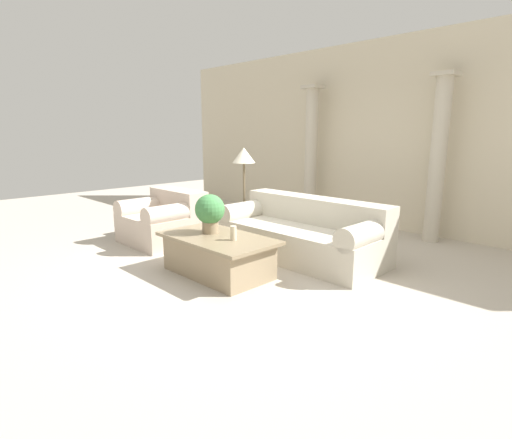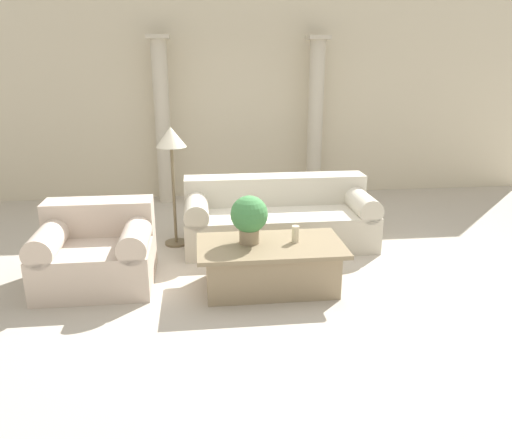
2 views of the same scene
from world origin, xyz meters
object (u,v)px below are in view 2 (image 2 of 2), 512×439
sofa_long (278,217)px  floor_lamp (171,147)px  loveseat (97,249)px  potted_plant (249,216)px  coffee_table (270,265)px

sofa_long → floor_lamp: floor_lamp is taller
floor_lamp → loveseat: bearing=-126.8°
potted_plant → floor_lamp: size_ratio=0.33×
coffee_table → floor_lamp: bearing=126.0°
sofa_long → potted_plant: size_ratio=4.77×
loveseat → floor_lamp: bearing=53.2°
floor_lamp → potted_plant: bearing=-59.1°
sofa_long → coffee_table: 1.29m
coffee_table → loveseat: bearing=168.5°
coffee_table → potted_plant: potted_plant is taller
floor_lamp → coffee_table: bearing=-54.0°
potted_plant → sofa_long: bearing=68.3°
loveseat → floor_lamp: size_ratio=0.77×
sofa_long → coffee_table: size_ratio=1.59×
sofa_long → floor_lamp: bearing=176.3°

